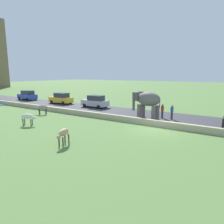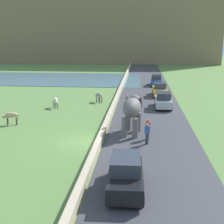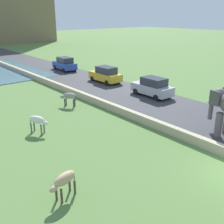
{
  "view_description": "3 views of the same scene",
  "coord_description": "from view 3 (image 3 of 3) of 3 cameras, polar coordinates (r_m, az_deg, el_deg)",
  "views": [
    {
      "loc": [
        -16.99,
        -6.42,
        4.94
      ],
      "look_at": [
        -2.07,
        3.16,
        1.59
      ],
      "focal_mm": 32.93,
      "sensor_mm": 36.0,
      "label": 1
    },
    {
      "loc": [
        4.06,
        -21.01,
        7.59
      ],
      "look_at": [
        1.69,
        3.91,
        1.37
      ],
      "focal_mm": 48.55,
      "sensor_mm": 36.0,
      "label": 2
    },
    {
      "loc": [
        -11.81,
        -4.73,
        7.28
      ],
      "look_at": [
        -1.65,
        7.52,
        1.5
      ],
      "focal_mm": 43.54,
      "sensor_mm": 36.0,
      "label": 3
    }
  ],
  "objects": [
    {
      "name": "road_surface",
      "position": [
        30.76,
        -5.33,
        6.27
      ],
      "size": [
        7.0,
        120.0,
        0.06
      ],
      "primitive_type": "cube",
      "color": "#38383D",
      "rests_on": "ground"
    },
    {
      "name": "barrier_wall",
      "position": [
        27.1,
        -9.56,
        4.76
      ],
      "size": [
        0.4,
        110.0,
        0.58
      ],
      "primitive_type": "cube",
      "color": "tan",
      "rests_on": "ground"
    },
    {
      "name": "car_blue",
      "position": [
        37.6,
        -9.92,
        9.92
      ],
      "size": [
        1.94,
        4.07,
        1.8
      ],
      "color": "#2D4CA8",
      "rests_on": "ground"
    },
    {
      "name": "car_silver",
      "position": [
        25.4,
        8.49,
        5.21
      ],
      "size": [
        1.85,
        4.03,
        1.8
      ],
      "color": "#B7B7BC",
      "rests_on": "ground"
    },
    {
      "name": "car_yellow",
      "position": [
        30.37,
        -1.38,
        7.85
      ],
      "size": [
        1.83,
        4.02,
        1.8
      ],
      "color": "gold",
      "rests_on": "ground"
    },
    {
      "name": "cow_grey",
      "position": [
        22.7,
        -9.04,
        3.24
      ],
      "size": [
        1.11,
        1.3,
        1.15
      ],
      "color": "gray",
      "rests_on": "ground"
    },
    {
      "name": "cow_tan",
      "position": [
        11.66,
        -10.04,
        -13.93
      ],
      "size": [
        1.42,
        0.7,
        1.15
      ],
      "color": "tan",
      "rests_on": "ground"
    },
    {
      "name": "cow_white",
      "position": [
        17.99,
        -15.36,
        -1.76
      ],
      "size": [
        0.97,
        1.37,
        1.15
      ],
      "color": "silver",
      "rests_on": "ground"
    }
  ]
}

